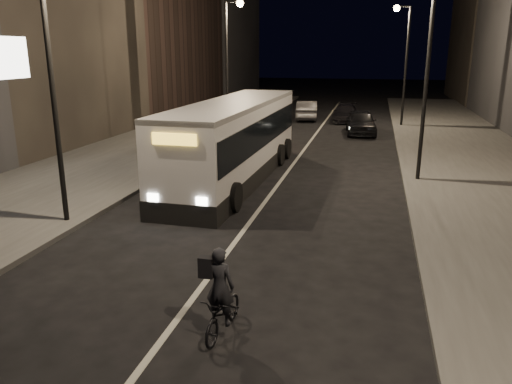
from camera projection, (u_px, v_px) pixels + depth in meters
The scene contains 12 objects.
ground at pixel (189, 304), 10.85m from camera, with size 180.00×180.00×0.00m, color black.
sidewalk_right at pixel (482, 173), 22.04m from camera, with size 7.00×70.00×0.16m, color #3E3E3B.
sidewalk_left at pixel (130, 155), 25.81m from camera, with size 7.00×70.00×0.16m, color #3E3E3B.
streetlight_right_mid at pixel (422, 49), 19.42m from camera, with size 1.20×0.44×8.12m.
streetlight_right_far at pixel (403, 49), 34.39m from camera, with size 1.20×0.44×8.12m.
streetlight_left_near at pixel (56, 49), 14.30m from camera, with size 1.20×0.44×8.12m.
streetlight_left_far at pixel (231, 49), 31.14m from camera, with size 1.20×0.44×8.12m.
city_bus at pixel (235, 137), 20.90m from camera, with size 3.13×12.33×3.30m.
cyclist_on_bicycle at pixel (222, 305), 9.54m from camera, with size 0.71×1.67×1.87m.
car_near at pixel (361, 122), 32.65m from camera, with size 1.84×4.58×1.56m, color black.
car_mid at pixel (307, 110), 39.39m from camera, with size 1.57×4.51×1.49m, color #363638.
car_far at pixel (346, 113), 38.32m from camera, with size 1.78×4.38×1.27m, color black.
Camera 1 is at (3.68, -9.16, 5.33)m, focal length 35.00 mm.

